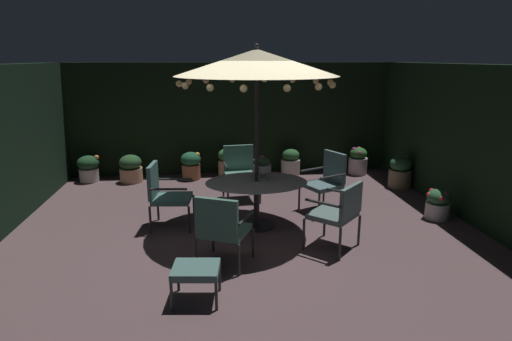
{
  "coord_description": "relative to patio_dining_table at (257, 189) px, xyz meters",
  "views": [
    {
      "loc": [
        -0.53,
        -5.86,
        2.54
      ],
      "look_at": [
        0.17,
        0.39,
        0.87
      ],
      "focal_mm": 29.96,
      "sensor_mm": 36.0,
      "label": 1
    }
  ],
  "objects": [
    {
      "name": "patio_umbrella",
      "position": [
        -0.0,
        -0.0,
        1.87
      ],
      "size": [
        2.36,
        2.36,
        2.73
      ],
      "color": "#2D2A2F",
      "rests_on": "ground_plane"
    },
    {
      "name": "potted_plant_left_near",
      "position": [
        2.61,
        2.8,
        -0.29
      ],
      "size": [
        0.41,
        0.41,
        0.62
      ],
      "color": "beige",
      "rests_on": "ground_plane"
    },
    {
      "name": "potted_plant_right_near",
      "position": [
        -2.35,
        2.73,
        -0.31
      ],
      "size": [
        0.46,
        0.46,
        0.58
      ],
      "color": "tan",
      "rests_on": "ground_plane"
    },
    {
      "name": "potted_plant_back_center",
      "position": [
        2.95,
        -0.01,
        -0.34
      ],
      "size": [
        0.38,
        0.38,
        0.5
      ],
      "color": "beige",
      "rests_on": "ground_plane"
    },
    {
      "name": "patio_chair_southeast",
      "position": [
        -1.39,
        0.14,
        -0.04
      ],
      "size": [
        0.66,
        0.63,
        1.0
      ],
      "color": "#2F2F2D",
      "rests_on": "ground_plane"
    },
    {
      "name": "hedge_backdrop_right",
      "position": [
        3.5,
        -0.32,
        0.62
      ],
      "size": [
        0.3,
        7.72,
        2.44
      ],
      "primitive_type": "cube",
      "color": "black",
      "rests_on": "ground_plane"
    },
    {
      "name": "patio_chair_northeast",
      "position": [
        1.27,
        0.59,
        -0.03
      ],
      "size": [
        0.75,
        0.75,
        1.0
      ],
      "color": "#2E3031",
      "rests_on": "ground_plane"
    },
    {
      "name": "potted_plant_front_corner",
      "position": [
        -3.24,
        2.86,
        -0.3
      ],
      "size": [
        0.45,
        0.44,
        0.56
      ],
      "color": "beige",
      "rests_on": "ground_plane"
    },
    {
      "name": "potted_plant_left_far",
      "position": [
        1.1,
        2.95,
        -0.32
      ],
      "size": [
        0.42,
        0.42,
        0.58
      ],
      "color": "beige",
      "rests_on": "ground_plane"
    },
    {
      "name": "potted_plant_back_left",
      "position": [
        3.1,
        1.72,
        -0.28
      ],
      "size": [
        0.45,
        0.45,
        0.63
      ],
      "color": "#817354",
      "rests_on": "ground_plane"
    },
    {
      "name": "potted_plant_back_right",
      "position": [
        -1.1,
        2.81,
        -0.29
      ],
      "size": [
        0.43,
        0.43,
        0.59
      ],
      "color": "#9E633F",
      "rests_on": "ground_plane"
    },
    {
      "name": "centerpiece_planter",
      "position": [
        0.11,
        0.15,
        0.33
      ],
      "size": [
        0.27,
        0.27,
        0.37
      ],
      "color": "beige",
      "rests_on": "patio_dining_table"
    },
    {
      "name": "potted_plant_right_far",
      "position": [
        -0.31,
        2.89,
        -0.27
      ],
      "size": [
        0.41,
        0.41,
        0.64
      ],
      "color": "tan",
      "rests_on": "ground_plane"
    },
    {
      "name": "patio_chair_east",
      "position": [
        -0.15,
        1.39,
        -0.03
      ],
      "size": [
        0.67,
        0.65,
        0.98
      ],
      "color": "#2F3134",
      "rests_on": "ground_plane"
    },
    {
      "name": "patio_chair_north",
      "position": [
        1.0,
        -0.95,
        -0.03
      ],
      "size": [
        0.83,
        0.83,
        0.94
      ],
      "color": "#2C3030",
      "rests_on": "ground_plane"
    },
    {
      "name": "ground_plane",
      "position": [
        -0.17,
        -0.32,
        -0.61
      ],
      "size": [
        7.64,
        7.72,
        0.02
      ],
      "primitive_type": "cube",
      "color": "brown"
    },
    {
      "name": "hedge_backdrop_rear",
      "position": [
        -0.17,
        3.39,
        0.62
      ],
      "size": [
        7.64,
        0.3,
        2.44
      ],
      "primitive_type": "cube",
      "color": "black",
      "rests_on": "ground_plane"
    },
    {
      "name": "ottoman_footrest",
      "position": [
        -0.88,
        -2.02,
        -0.25
      ],
      "size": [
        0.54,
        0.47,
        0.4
      ],
      "color": "#2A302C",
      "rests_on": "ground_plane"
    },
    {
      "name": "patio_dining_table",
      "position": [
        0.0,
        0.0,
        0.0
      ],
      "size": [
        1.55,
        1.2,
        0.73
      ],
      "color": "#302F33",
      "rests_on": "ground_plane"
    },
    {
      "name": "patio_chair_south",
      "position": [
        -0.58,
        -1.27,
        -0.06
      ],
      "size": [
        0.78,
        0.76,
        0.94
      ],
      "color": "#292D2D",
      "rests_on": "ground_plane"
    }
  ]
}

